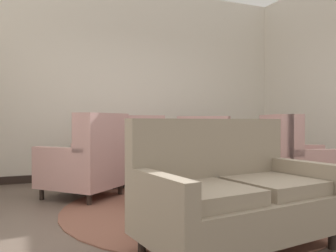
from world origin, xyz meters
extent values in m
plane|color=brown|center=(0.00, 0.00, 0.00)|extent=(7.94, 7.94, 0.00)
cube|color=silver|center=(0.00, 2.73, 1.65)|extent=(5.83, 0.08, 3.30)
cube|color=black|center=(0.00, 2.67, 0.06)|extent=(5.67, 0.03, 0.12)
cylinder|color=brown|center=(0.00, 0.30, 0.01)|extent=(2.95, 2.95, 0.01)
cylinder|color=black|center=(-0.07, 0.51, 0.44)|extent=(0.93, 0.93, 0.04)
cylinder|color=black|center=(-0.07, 0.51, 0.23)|extent=(0.10, 0.10, 0.38)
cube|color=black|center=(0.15, 0.48, 0.04)|extent=(0.28, 0.09, 0.07)
cube|color=black|center=(-0.17, 0.70, 0.04)|extent=(0.19, 0.27, 0.07)
cube|color=black|center=(-0.18, 0.32, 0.04)|extent=(0.20, 0.27, 0.07)
cylinder|color=brown|center=(-0.06, 0.51, 0.47)|extent=(0.09, 0.09, 0.02)
ellipsoid|color=brown|center=(-0.06, 0.51, 0.59)|extent=(0.17, 0.17, 0.21)
cylinder|color=brown|center=(-0.06, 0.51, 0.75)|extent=(0.08, 0.08, 0.12)
torus|color=brown|center=(-0.06, 0.51, 0.81)|extent=(0.13, 0.13, 0.02)
cube|color=gray|center=(-0.31, -0.93, 0.28)|extent=(1.56, 0.99, 0.27)
cube|color=gray|center=(-0.35, -0.60, 0.70)|extent=(1.48, 0.33, 0.57)
cube|color=gray|center=(-0.62, -1.01, 0.46)|extent=(0.66, 0.68, 0.10)
cube|color=gray|center=(0.02, -0.93, 0.46)|extent=(0.66, 0.68, 0.10)
cube|color=gray|center=(-0.97, -1.07, 0.52)|extent=(0.20, 0.71, 0.22)
cube|color=gray|center=(0.38, -0.89, 0.52)|extent=(0.20, 0.71, 0.22)
cylinder|color=black|center=(0.37, -1.17, 0.07)|extent=(0.06, 0.06, 0.14)
cylinder|color=black|center=(-0.98, -0.69, 0.07)|extent=(0.06, 0.06, 0.14)
cylinder|color=black|center=(0.28, -0.53, 0.07)|extent=(0.06, 0.06, 0.14)
cube|color=tan|center=(-0.26, 1.94, 0.29)|extent=(0.85, 0.83, 0.30)
cube|color=tan|center=(-0.28, 1.62, 0.74)|extent=(0.81, 0.19, 0.61)
cube|color=tan|center=(0.07, 1.68, 0.81)|extent=(0.11, 0.21, 0.46)
cube|color=tan|center=(-0.63, 1.73, 0.81)|extent=(0.11, 0.21, 0.46)
cube|color=tan|center=(0.09, 1.97, 0.53)|extent=(0.14, 0.69, 0.19)
cube|color=tan|center=(-0.61, 2.01, 0.53)|extent=(0.14, 0.69, 0.19)
cylinder|color=black|center=(0.07, 2.23, 0.07)|extent=(0.06, 0.06, 0.14)
cylinder|color=black|center=(-0.56, 2.27, 0.07)|extent=(0.06, 0.06, 0.14)
cylinder|color=black|center=(0.04, 1.61, 0.07)|extent=(0.06, 0.06, 0.14)
cylinder|color=black|center=(-0.60, 1.65, 0.07)|extent=(0.06, 0.06, 0.14)
cube|color=tan|center=(1.33, 0.11, 0.28)|extent=(1.06, 1.04, 0.28)
cube|color=tan|center=(1.00, 0.23, 0.73)|extent=(0.42, 0.79, 0.62)
cube|color=tan|center=(0.96, -0.13, 0.80)|extent=(0.22, 0.17, 0.47)
cube|color=tan|center=(1.21, 0.52, 0.80)|extent=(0.22, 0.17, 0.47)
cube|color=tan|center=(1.25, -0.24, 0.53)|extent=(0.72, 0.36, 0.23)
cube|color=tan|center=(1.50, 0.41, 0.53)|extent=(0.72, 0.36, 0.23)
cylinder|color=black|center=(1.75, 0.28, 0.07)|extent=(0.06, 0.06, 0.14)
cylinder|color=black|center=(0.90, -0.07, 0.07)|extent=(0.06, 0.06, 0.14)
cylinder|color=black|center=(1.13, 0.52, 0.07)|extent=(0.06, 0.06, 0.14)
cube|color=tan|center=(-1.09, 1.35, 0.30)|extent=(1.18, 1.19, 0.32)
cube|color=tan|center=(-0.84, 1.07, 0.76)|extent=(0.69, 0.63, 0.60)
cube|color=tan|center=(-0.64, 1.37, 0.83)|extent=(0.21, 0.22, 0.46)
cube|color=tan|center=(-1.16, 0.91, 0.83)|extent=(0.21, 0.22, 0.46)
cube|color=tan|center=(-0.87, 1.62, 0.55)|extent=(0.60, 0.65, 0.19)
cube|color=tan|center=(-1.38, 1.16, 0.55)|extent=(0.60, 0.65, 0.19)
cylinder|color=black|center=(-1.10, 1.83, 0.07)|extent=(0.06, 0.06, 0.14)
cylinder|color=black|center=(-1.57, 1.41, 0.07)|extent=(0.06, 0.06, 0.14)
cylinder|color=black|center=(-0.61, 1.29, 0.07)|extent=(0.06, 0.06, 0.14)
cylinder|color=black|center=(-1.09, 0.87, 0.07)|extent=(0.06, 0.06, 0.14)
cube|color=tan|center=(0.87, 1.63, 0.28)|extent=(1.13, 1.14, 0.29)
cube|color=tan|center=(0.64, 1.35, 0.73)|extent=(0.67, 0.59, 0.61)
cube|color=tan|center=(0.95, 1.21, 0.80)|extent=(0.20, 0.22, 0.46)
cube|color=tan|center=(0.44, 1.62, 0.80)|extent=(0.20, 0.22, 0.46)
cube|color=tan|center=(1.15, 1.46, 0.54)|extent=(0.56, 0.65, 0.23)
cube|color=tan|center=(0.65, 1.87, 0.54)|extent=(0.56, 0.65, 0.23)
cylinder|color=black|center=(1.32, 1.71, 0.07)|extent=(0.06, 0.06, 0.14)
cylinder|color=black|center=(0.87, 2.09, 0.07)|extent=(0.06, 0.06, 0.14)
cylinder|color=black|center=(0.87, 1.17, 0.07)|extent=(0.06, 0.06, 0.14)
cylinder|color=black|center=(0.42, 1.54, 0.07)|extent=(0.06, 0.06, 0.14)
cylinder|color=black|center=(0.92, 0.75, 0.70)|extent=(0.49, 0.49, 0.03)
cylinder|color=black|center=(0.92, 0.75, 0.34)|extent=(0.07, 0.07, 0.68)
cylinder|color=black|center=(0.92, 0.75, 0.02)|extent=(0.32, 0.32, 0.04)
cube|color=black|center=(1.24, 2.43, 0.46)|extent=(0.89, 0.42, 0.71)
cube|color=black|center=(1.24, 2.62, 0.90)|extent=(0.89, 0.04, 0.18)
cube|color=black|center=(0.85, 2.27, 0.05)|extent=(0.06, 0.06, 0.10)
cube|color=black|center=(1.64, 2.27, 0.05)|extent=(0.06, 0.06, 0.10)
cube|color=black|center=(0.85, 2.59, 0.05)|extent=(0.06, 0.06, 0.10)
cube|color=black|center=(1.64, 2.59, 0.05)|extent=(0.06, 0.06, 0.10)
camera|label=1|loc=(-1.76, -3.06, 0.96)|focal=36.73mm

